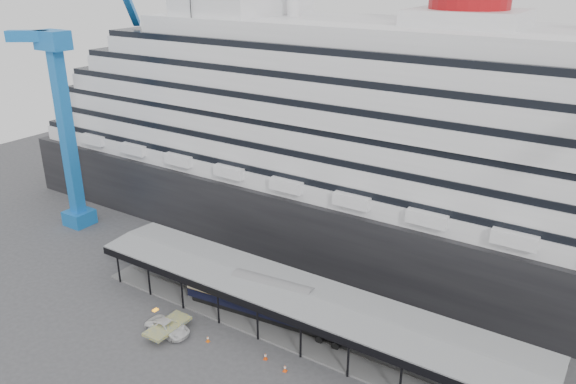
# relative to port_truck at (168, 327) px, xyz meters

# --- Properties ---
(ground) EXTENTS (200.00, 200.00, 0.00)m
(ground) POSITION_rel_port_truck_xyz_m (12.37, 3.89, -0.77)
(ground) COLOR #3D3D40
(ground) RESTS_ON ground
(cruise_ship) EXTENTS (130.00, 30.00, 43.90)m
(cruise_ship) POSITION_rel_port_truck_xyz_m (12.42, 35.89, 17.58)
(cruise_ship) COLOR black
(cruise_ship) RESTS_ON ground
(platform_canopy) EXTENTS (56.00, 9.18, 5.30)m
(platform_canopy) POSITION_rel_port_truck_xyz_m (12.37, 8.89, 1.59)
(platform_canopy) COLOR slate
(platform_canopy) RESTS_ON ground
(crane_blue) EXTENTS (22.63, 19.19, 47.60)m
(crane_blue) POSITION_rel_port_truck_xyz_m (-32.75, 14.51, 19.19)
(crane_blue) COLOR blue
(crane_blue) RESTS_ON ground
(port_truck) EXTENTS (5.56, 2.57, 1.54)m
(port_truck) POSITION_rel_port_truck_xyz_m (0.00, 0.00, 0.00)
(port_truck) COLOR silver
(port_truck) RESTS_ON ground
(pullman_carriage) EXTENTS (23.17, 5.42, 22.57)m
(pullman_carriage) POSITION_rel_port_truck_xyz_m (8.73, 8.89, 1.96)
(pullman_carriage) COLOR black
(pullman_carriage) RESTS_ON ground
(traffic_cone_left) EXTENTS (0.44, 0.44, 0.80)m
(traffic_cone_left) POSITION_rel_port_truck_xyz_m (4.97, 1.28, -0.38)
(traffic_cone_left) COLOR #D6570B
(traffic_cone_left) RESTS_ON ground
(traffic_cone_mid) EXTENTS (0.52, 0.52, 0.82)m
(traffic_cone_mid) POSITION_rel_port_truck_xyz_m (12.27, 2.34, -0.37)
(traffic_cone_mid) COLOR #DA410C
(traffic_cone_mid) RESTS_ON ground
(traffic_cone_right) EXTENTS (0.48, 0.48, 0.82)m
(traffic_cone_right) POSITION_rel_port_truck_xyz_m (15.14, 1.86, -0.36)
(traffic_cone_right) COLOR #F64A0D
(traffic_cone_right) RESTS_ON ground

